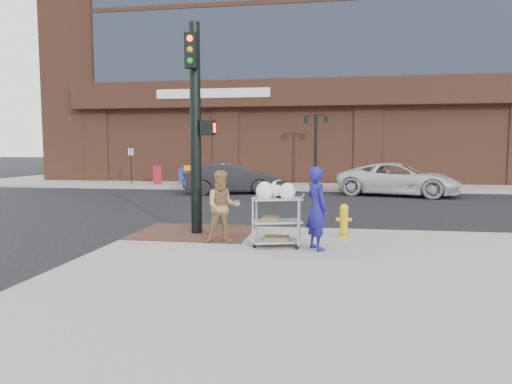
% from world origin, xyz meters
% --- Properties ---
extents(ground, '(220.00, 220.00, 0.00)m').
position_xyz_m(ground, '(0.00, 0.00, 0.00)').
color(ground, black).
rests_on(ground, ground).
extents(sidewalk_far, '(65.00, 36.00, 0.15)m').
position_xyz_m(sidewalk_far, '(12.50, 32.00, 0.07)').
color(sidewalk_far, gray).
rests_on(sidewalk_far, ground).
extents(brick_curb_ramp, '(2.80, 2.40, 0.01)m').
position_xyz_m(brick_curb_ramp, '(-0.60, 0.90, 0.16)').
color(brick_curb_ramp, '#4E2F24').
rests_on(brick_curb_ramp, sidewalk_near).
extents(bank_building, '(42.00, 26.00, 28.00)m').
position_xyz_m(bank_building, '(5.00, 31.00, 14.15)').
color(bank_building, brown).
rests_on(bank_building, sidewalk_far).
extents(lamp_post, '(1.32, 0.22, 4.00)m').
position_xyz_m(lamp_post, '(2.00, 16.00, 2.62)').
color(lamp_post, black).
rests_on(lamp_post, sidewalk_far).
extents(parking_sign, '(0.05, 0.05, 2.20)m').
position_xyz_m(parking_sign, '(-8.50, 15.00, 1.25)').
color(parking_sign, black).
rests_on(parking_sign, sidewalk_far).
extents(traffic_signal_pole, '(0.61, 0.51, 5.00)m').
position_xyz_m(traffic_signal_pole, '(-0.48, 0.77, 2.83)').
color(traffic_signal_pole, black).
rests_on(traffic_signal_pole, sidewalk_near).
extents(woman_blue, '(0.67, 0.74, 1.70)m').
position_xyz_m(woman_blue, '(2.43, -0.59, 1.00)').
color(woman_blue, navy).
rests_on(woman_blue, sidewalk_near).
extents(pedestrian_tan, '(0.93, 0.83, 1.59)m').
position_xyz_m(pedestrian_tan, '(0.39, -0.21, 0.94)').
color(pedestrian_tan, '#9D774A').
rests_on(pedestrian_tan, sidewalk_near).
extents(sedan_dark, '(4.94, 3.07, 1.54)m').
position_xyz_m(sedan_dark, '(-2.09, 12.21, 0.77)').
color(sedan_dark, black).
rests_on(sedan_dark, ground).
extents(minivan_white, '(6.08, 4.01, 1.55)m').
position_xyz_m(minivan_white, '(6.00, 12.45, 0.78)').
color(minivan_white, silver).
rests_on(minivan_white, ground).
extents(utility_cart, '(1.12, 0.83, 1.39)m').
position_xyz_m(utility_cart, '(1.59, -0.43, 0.78)').
color(utility_cart, '#999A9E').
rests_on(utility_cart, sidewalk_near).
extents(fire_hydrant, '(0.37, 0.26, 0.78)m').
position_xyz_m(fire_hydrant, '(3.03, 0.84, 0.55)').
color(fire_hydrant, gold).
rests_on(fire_hydrant, sidewalk_near).
extents(newsbox_red, '(0.58, 0.55, 1.11)m').
position_xyz_m(newsbox_red, '(-7.18, 15.68, 0.71)').
color(newsbox_red, maroon).
rests_on(newsbox_red, sidewalk_far).
extents(newsbox_yellow, '(0.60, 0.57, 1.13)m').
position_xyz_m(newsbox_yellow, '(-5.13, 15.06, 0.72)').
color(newsbox_yellow, gold).
rests_on(newsbox_yellow, sidewalk_far).
extents(newsbox_blue, '(0.46, 0.43, 0.94)m').
position_xyz_m(newsbox_blue, '(-5.47, 15.25, 0.62)').
color(newsbox_blue, '#1A32AE').
rests_on(newsbox_blue, sidewalk_far).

